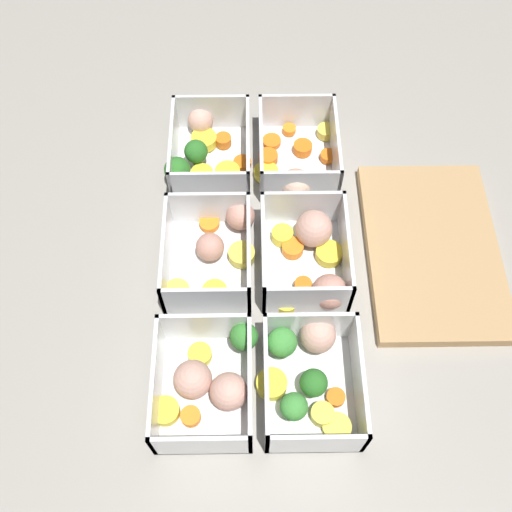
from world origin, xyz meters
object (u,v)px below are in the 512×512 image
Objects in this scene: container_near_right at (208,381)px; container_far_center at (311,255)px; container_far_left at (297,160)px; container_near_center at (214,251)px; container_far_right at (308,374)px; container_near_left at (205,152)px.

container_near_right is 0.22m from container_far_center.
container_far_left is 0.17m from container_far_center.
container_far_right is (0.18, 0.12, 0.00)m from container_near_center.
container_near_right is 0.95× the size of container_far_center.
container_near_right is 0.89× the size of container_far_right.
container_near_center is 0.21m from container_far_right.
container_near_left is at bearing -140.87° from container_far_center.
container_near_right and container_far_center have the same top height.
container_near_left is 1.06× the size of container_near_right.
container_near_right is at bearing -86.38° from container_far_right.
container_near_left is 0.17m from container_near_center.
container_near_right is at bearing -0.82° from container_near_center.
container_far_right is at bearing -0.34° from container_far_left.
container_far_left is (-0.15, 0.12, 0.00)m from container_near_center.
container_near_center is (0.17, 0.02, -0.00)m from container_near_left.
container_near_left and container_near_center have the same top height.
container_far_left and container_far_right have the same top height.
container_near_center is 1.12× the size of container_near_right.
container_near_left is 0.95× the size of container_near_center.
container_near_left is 0.37m from container_far_right.
container_near_center is 0.18m from container_near_right.
container_near_left is 0.94× the size of container_far_right.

